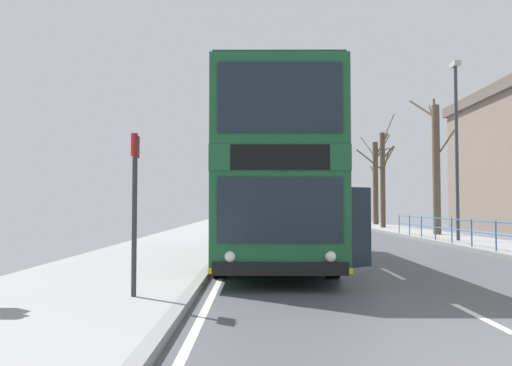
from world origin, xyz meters
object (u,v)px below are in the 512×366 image
bare_tree_far_00 (383,177)px  bus_stop_sign_near (135,195)px  double_decker_bus_main (272,179)px  bare_tree_far_01 (436,166)px  bare_tree_far_02 (376,181)px  street_lamp_far_side (456,136)px

bare_tree_far_00 → bus_stop_sign_near: bearing=-111.3°
double_decker_bus_main → bare_tree_far_00: bare_tree_far_00 is taller
bare_tree_far_01 → bare_tree_far_02: bare_tree_far_01 is taller
bare_tree_far_00 → bare_tree_far_02: (0.88, 5.96, 0.02)m
bare_tree_far_00 → double_decker_bus_main: bearing=-111.4°
bus_stop_sign_near → bare_tree_far_00: (10.49, 26.98, 1.77)m
street_lamp_far_side → bare_tree_far_02: bearing=87.1°
bare_tree_far_00 → bare_tree_far_02: bare_tree_far_00 is taller
bare_tree_far_00 → bare_tree_far_01: size_ratio=1.09×
bare_tree_far_00 → bare_tree_far_02: bearing=81.6°
double_decker_bus_main → bus_stop_sign_near: double_decker_bus_main is taller
double_decker_bus_main → street_lamp_far_side: size_ratio=1.43×
bare_tree_far_00 → bare_tree_far_02: 6.02m
double_decker_bus_main → bus_stop_sign_near: size_ratio=4.15×
bus_stop_sign_near → street_lamp_far_side: bearing=52.7°
street_lamp_far_side → bare_tree_far_00: bearing=89.6°
double_decker_bus_main → bus_stop_sign_near: (-2.41, -6.38, -0.60)m
bare_tree_far_01 → bare_tree_far_02: bearing=89.0°
double_decker_bus_main → bare_tree_far_02: bare_tree_far_02 is taller
bus_stop_sign_near → street_lamp_far_side: size_ratio=0.35×
street_lamp_far_side → bare_tree_far_01: 4.82m
street_lamp_far_side → bare_tree_far_00: size_ratio=0.97×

